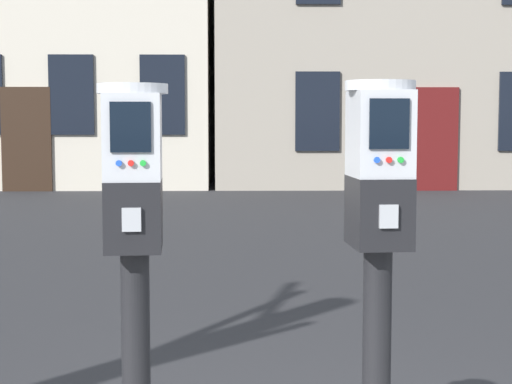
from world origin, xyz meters
TOP-DOWN VIEW (x-y plane):
  - parking_meter_near_kerb at (-0.73, -0.29)m, footprint 0.23×0.26m
  - parking_meter_twin_adjacent at (0.03, -0.29)m, footprint 0.23×0.26m

SIDE VIEW (x-z plane):
  - parking_meter_near_kerb at x=-0.73m, z-range 0.41..1.85m
  - parking_meter_twin_adjacent at x=0.03m, z-range 0.41..1.86m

